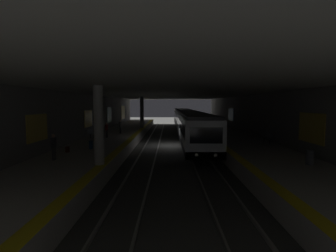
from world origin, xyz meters
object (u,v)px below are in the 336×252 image
(person_waiting_near, at_px, (120,126))
(person_standing_far, at_px, (54,146))
(bench_left_near, at_px, (268,137))
(trash_bin, at_px, (310,157))
(suitcase_rolling, at_px, (91,145))
(pillar_far, at_px, (142,112))
(bench_left_mid, at_px, (220,121))
(bench_right_mid, at_px, (101,129))
(pillar_near, at_px, (99,125))
(bench_right_near, at_px, (92,132))
(person_walking_mid, at_px, (107,129))
(backpack_on_floor, at_px, (67,149))
(metro_train, at_px, (187,122))

(person_waiting_near, distance_m, person_standing_far, 14.19)
(bench_left_near, relative_size, trash_bin, 2.00)
(bench_left_near, height_order, suitcase_rolling, suitcase_rolling)
(pillar_far, distance_m, bench_left_mid, 14.50)
(pillar_far, height_order, bench_left_near, pillar_far)
(bench_right_mid, bearing_deg, pillar_near, -165.39)
(pillar_far, height_order, bench_right_near, pillar_far)
(bench_left_mid, xyz_separation_m, person_waiting_near, (-14.08, 14.62, 0.36))
(bench_right_near, distance_m, suitcase_rolling, 7.38)
(trash_bin, bearing_deg, pillar_far, 27.91)
(bench_left_near, bearing_deg, bench_left_mid, 0.00)
(pillar_far, height_order, person_standing_far, pillar_far)
(bench_left_near, bearing_deg, bench_right_near, 76.80)
(pillar_near, bearing_deg, person_waiting_near, 6.46)
(pillar_far, relative_size, bench_left_mid, 2.68)
(person_walking_mid, bearing_deg, person_waiting_near, -12.98)
(pillar_far, bearing_deg, backpack_on_floor, 170.05)
(bench_right_mid, height_order, suitcase_rolling, suitcase_rolling)
(pillar_far, height_order, person_waiting_near, pillar_far)
(person_walking_mid, distance_m, suitcase_rolling, 6.82)
(suitcase_rolling, bearing_deg, bench_right_mid, 10.94)
(pillar_near, xyz_separation_m, pillar_far, (22.96, 0.00, 0.00))
(metro_train, distance_m, bench_right_mid, 12.21)
(bench_right_near, height_order, backpack_on_floor, bench_right_near)
(bench_right_near, bearing_deg, bench_left_mid, -44.75)
(bench_right_mid, bearing_deg, person_standing_far, -176.14)
(person_waiting_near, bearing_deg, person_standing_far, 174.14)
(pillar_near, xyz_separation_m, person_waiting_near, (15.29, 1.73, -1.40))
(pillar_far, relative_size, trash_bin, 5.35)
(person_walking_mid, height_order, trash_bin, person_walking_mid)
(suitcase_rolling, relative_size, trash_bin, 1.11)
(pillar_near, distance_m, pillar_far, 22.96)
(bench_left_near, height_order, trash_bin, bench_left_near)
(trash_bin, bearing_deg, pillar_near, 90.10)
(bench_left_near, height_order, bench_right_mid, same)
(person_standing_far, relative_size, suitcase_rolling, 1.73)
(metro_train, relative_size, suitcase_rolling, 40.67)
(bench_right_mid, height_order, person_waiting_near, person_waiting_near)
(pillar_near, bearing_deg, backpack_on_floor, 41.98)
(pillar_far, relative_size, bench_right_near, 2.68)
(bench_right_near, xyz_separation_m, backpack_on_floor, (-8.41, -0.81, -0.32))
(bench_left_near, bearing_deg, trash_bin, 174.84)
(person_standing_far, bearing_deg, bench_left_near, -66.52)
(pillar_far, height_order, backpack_on_floor, pillar_far)
(bench_left_mid, distance_m, person_waiting_near, 20.30)
(person_walking_mid, xyz_separation_m, suitcase_rolling, (-6.78, -0.46, -0.52))
(bench_left_near, bearing_deg, suitcase_rolling, 101.59)
(metro_train, bearing_deg, pillar_far, 80.44)
(metro_train, relative_size, bench_left_mid, 22.57)
(person_walking_mid, bearing_deg, metro_train, -42.23)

